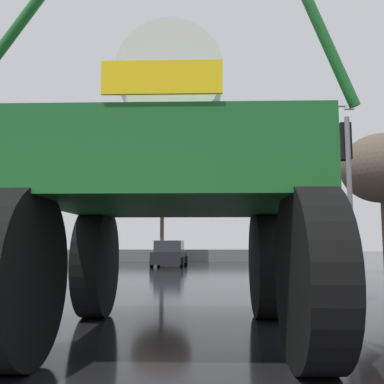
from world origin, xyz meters
name	(u,v)px	position (x,y,z in m)	size (l,w,h in m)	color
ground_plane	(171,274)	(0.00, 18.00, 0.00)	(120.00, 120.00, 0.00)	black
oversize_sprayer	(175,191)	(0.90, 4.38, 2.11)	(4.46, 5.53, 5.00)	black
sedan_ahead	(170,254)	(-0.48, 24.57, 0.71)	(2.06, 4.19, 1.52)	black
traffic_signal_near_right	(346,168)	(4.57, 7.79, 3.03)	(0.24, 0.55, 4.15)	slate
streetlight_far_left	(49,195)	(-7.97, 25.15, 4.35)	(1.71, 0.24, 7.84)	slate
streetlight_far_right	(325,176)	(7.85, 21.12, 4.84)	(1.90, 0.24, 8.76)	slate
bare_tree_right	(382,168)	(9.31, 17.36, 4.62)	(3.59, 3.59, 6.16)	#473828
bare_tree_far_center	(162,176)	(-1.43, 30.53, 6.33)	(4.33, 4.33, 8.19)	#473828
roadside_barrier	(182,256)	(0.00, 31.80, 0.45)	(26.21, 0.24, 0.90)	#59595B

